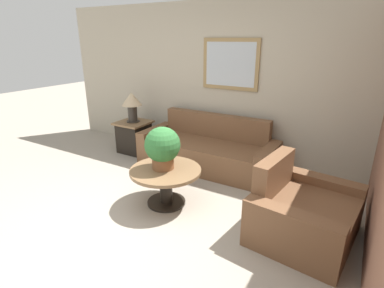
{
  "coord_description": "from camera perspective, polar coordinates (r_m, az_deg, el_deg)",
  "views": [
    {
      "loc": [
        2.11,
        -1.93,
        2.03
      ],
      "look_at": [
        0.05,
        1.57,
        0.58
      ],
      "focal_mm": 28.0,
      "sensor_mm": 36.0,
      "label": 1
    }
  ],
  "objects": [
    {
      "name": "ground_plane",
      "position": [
        3.51,
        -14.49,
        -16.45
      ],
      "size": [
        20.0,
        20.0,
        0.0
      ],
      "primitive_type": "plane",
      "color": "gray"
    },
    {
      "name": "wall_back",
      "position": [
        5.11,
        5.9,
        11.43
      ],
      "size": [
        6.69,
        0.09,
        2.6
      ],
      "color": "#B2A893",
      "rests_on": "ground_plane"
    },
    {
      "name": "couch_main",
      "position": [
        4.91,
        2.94,
        -1.32
      ],
      "size": [
        2.22,
        0.85,
        0.83
      ],
      "color": "brown",
      "rests_on": "ground_plane"
    },
    {
      "name": "armchair",
      "position": [
        3.47,
        20.29,
        -12.21
      ],
      "size": [
        1.07,
        1.22,
        0.83
      ],
      "rotation": [
        0.0,
        0.0,
        1.45
      ],
      "color": "brown",
      "rests_on": "ground_plane"
    },
    {
      "name": "coffee_table",
      "position": [
        3.81,
        -5.02,
        -6.6
      ],
      "size": [
        0.89,
        0.89,
        0.48
      ],
      "color": "black",
      "rests_on": "ground_plane"
    },
    {
      "name": "side_table",
      "position": [
        5.67,
        -10.97,
        1.44
      ],
      "size": [
        0.57,
        0.57,
        0.57
      ],
      "color": "black",
      "rests_on": "ground_plane"
    },
    {
      "name": "table_lamp",
      "position": [
        5.51,
        -11.4,
        7.76
      ],
      "size": [
        0.37,
        0.37,
        0.54
      ],
      "color": "#2D2823",
      "rests_on": "side_table"
    },
    {
      "name": "potted_plant_on_table",
      "position": [
        3.68,
        -5.64,
        -0.53
      ],
      "size": [
        0.44,
        0.44,
        0.53
      ],
      "color": "brown",
      "rests_on": "coffee_table"
    }
  ]
}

